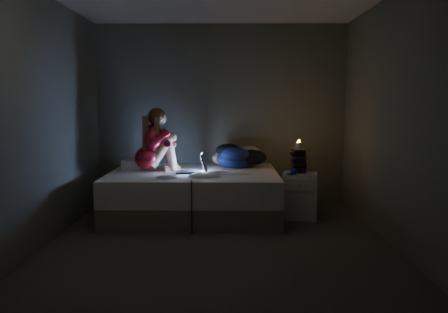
{
  "coord_description": "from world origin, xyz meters",
  "views": [
    {
      "loc": [
        0.1,
        -4.69,
        1.49
      ],
      "look_at": [
        0.05,
        1.0,
        0.8
      ],
      "focal_mm": 36.17,
      "sensor_mm": 36.0,
      "label": 1
    }
  ],
  "objects_px": {
    "phone": "(292,174)",
    "candle": "(299,145)",
    "laptop": "(192,163)",
    "woman": "(147,140)",
    "bed": "(194,194)",
    "nightstand": "(300,196)"
  },
  "relations": [
    {
      "from": "woman",
      "to": "candle",
      "type": "distance_m",
      "value": 1.96
    },
    {
      "from": "woman",
      "to": "nightstand",
      "type": "bearing_deg",
      "value": -14.4
    },
    {
      "from": "laptop",
      "to": "woman",
      "type": "bearing_deg",
      "value": 169.33
    },
    {
      "from": "bed",
      "to": "woman",
      "type": "distance_m",
      "value": 0.93
    },
    {
      "from": "candle",
      "to": "phone",
      "type": "relative_size",
      "value": 0.57
    },
    {
      "from": "woman",
      "to": "laptop",
      "type": "bearing_deg",
      "value": -23.86
    },
    {
      "from": "bed",
      "to": "phone",
      "type": "bearing_deg",
      "value": -8.31
    },
    {
      "from": "woman",
      "to": "laptop",
      "type": "xyz_separation_m",
      "value": [
        0.58,
        -0.12,
        -0.28
      ]
    },
    {
      "from": "laptop",
      "to": "candle",
      "type": "height_order",
      "value": "candle"
    },
    {
      "from": "laptop",
      "to": "bed",
      "type": "bearing_deg",
      "value": 81.54
    },
    {
      "from": "bed",
      "to": "phone",
      "type": "relative_size",
      "value": 15.36
    },
    {
      "from": "woman",
      "to": "candle",
      "type": "xyz_separation_m",
      "value": [
        1.96,
        0.01,
        -0.07
      ]
    },
    {
      "from": "bed",
      "to": "candle",
      "type": "bearing_deg",
      "value": 0.36
    },
    {
      "from": "nightstand",
      "to": "laptop",
      "type": "bearing_deg",
      "value": -167.55
    },
    {
      "from": "woman",
      "to": "candle",
      "type": "height_order",
      "value": "woman"
    },
    {
      "from": "bed",
      "to": "woman",
      "type": "height_order",
      "value": "woman"
    },
    {
      "from": "woman",
      "to": "bed",
      "type": "bearing_deg",
      "value": -12.03
    },
    {
      "from": "bed",
      "to": "laptop",
      "type": "bearing_deg",
      "value": -99.26
    },
    {
      "from": "phone",
      "to": "candle",
      "type": "bearing_deg",
      "value": 80.67
    },
    {
      "from": "nightstand",
      "to": "phone",
      "type": "xyz_separation_m",
      "value": [
        -0.11,
        -0.11,
        0.3
      ]
    },
    {
      "from": "laptop",
      "to": "candle",
      "type": "bearing_deg",
      "value": 6.17
    },
    {
      "from": "nightstand",
      "to": "phone",
      "type": "bearing_deg",
      "value": -125.04
    }
  ]
}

